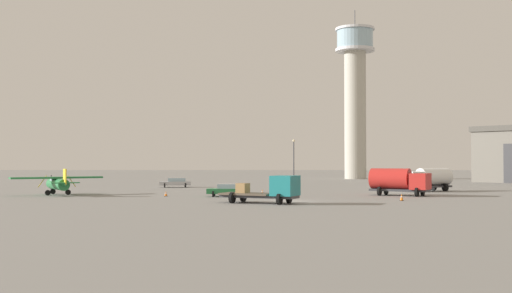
{
  "coord_description": "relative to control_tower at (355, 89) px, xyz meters",
  "views": [
    {
      "loc": [
        -2.75,
        -58.67,
        3.86
      ],
      "look_at": [
        -3.42,
        22.71,
        5.79
      ],
      "focal_mm": 42.98,
      "sensor_mm": 36.0,
      "label": 1
    }
  ],
  "objects": [
    {
      "name": "truck_fuel_tanker_white",
      "position": [
        0.83,
        -54.56,
        -17.89
      ],
      "size": [
        6.97,
        5.08,
        2.95
      ],
      "rotation": [
        0.0,
        0.0,
        3.62
      ],
      "color": "#38383D",
      "rests_on": "ground_plane"
    },
    {
      "name": "ground_plane",
      "position": [
        -17.7,
        -74.02,
        -19.53
      ],
      "size": [
        400.0,
        400.0,
        0.0
      ],
      "primitive_type": "plane",
      "color": "gray"
    },
    {
      "name": "traffic_cone_near_right",
      "position": [
        -6.79,
        -73.08,
        -19.2
      ],
      "size": [
        0.36,
        0.36,
        0.67
      ],
      "color": "black",
      "rests_on": "ground_plane"
    },
    {
      "name": "car_green",
      "position": [
        -24.1,
        -66.26,
        -18.79
      ],
      "size": [
        4.3,
        2.37,
        1.37
      ],
      "rotation": [
        0.0,
        0.0,
        3.13
      ],
      "color": "#287A42",
      "rests_on": "ground_plane"
    },
    {
      "name": "control_tower",
      "position": [
        0.0,
        0.0,
        0.0
      ],
      "size": [
        8.45,
        8.45,
        36.78
      ],
      "color": "#B2AD9E",
      "rests_on": "ground_plane"
    },
    {
      "name": "truck_flatbed_teal",
      "position": [
        -19.52,
        -77.08,
        -18.28
      ],
      "size": [
        7.61,
        5.31,
        2.55
      ],
      "rotation": [
        0.0,
        0.0,
        5.86
      ],
      "color": "#38383D",
      "rests_on": "ground_plane"
    },
    {
      "name": "traffic_cone_near_left",
      "position": [
        -30.89,
        -65.66,
        -19.26
      ],
      "size": [
        0.36,
        0.36,
        0.56
      ],
      "color": "black",
      "rests_on": "ground_plane"
    },
    {
      "name": "truck_fuel_tanker_red",
      "position": [
        -5.12,
        -64.29,
        -17.86
      ],
      "size": [
        6.8,
        5.33,
        3.04
      ],
      "rotation": [
        0.0,
        0.0,
        5.76
      ],
      "color": "#38383D",
      "rests_on": "ground_plane"
    },
    {
      "name": "light_post_west",
      "position": [
        -14.87,
        -28.33,
        -14.96
      ],
      "size": [
        0.44,
        0.44,
        7.55
      ],
      "color": "#38383D",
      "rests_on": "ground_plane"
    },
    {
      "name": "car_silver",
      "position": [
        -32.99,
        -43.11,
        -18.79
      ],
      "size": [
        4.76,
        2.73,
        1.37
      ],
      "rotation": [
        0.0,
        0.0,
        3.3
      ],
      "color": "#B7BABF",
      "rests_on": "ground_plane"
    },
    {
      "name": "airplane_green",
      "position": [
        -43.44,
        -63.65,
        -18.13
      ],
      "size": [
        9.49,
        7.64,
        3.01
      ],
      "rotation": [
        0.0,
        0.0,
        2.11
      ],
      "color": "#287A42",
      "rests_on": "ground_plane"
    },
    {
      "name": "traffic_cone_mid_apron",
      "position": [
        -20.28,
        -63.19,
        -19.21
      ],
      "size": [
        0.36,
        0.36,
        0.65
      ],
      "color": "black",
      "rests_on": "ground_plane"
    }
  ]
}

